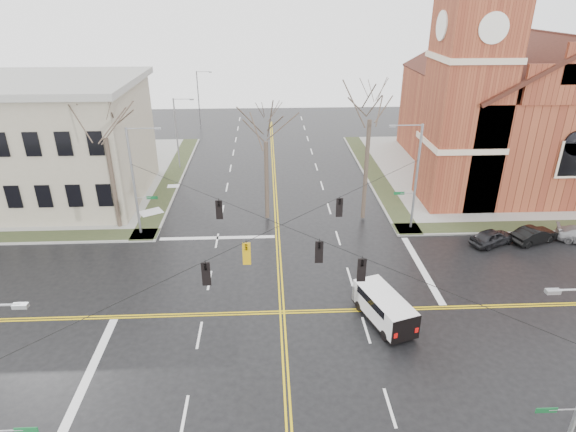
{
  "coord_description": "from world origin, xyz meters",
  "views": [
    {
      "loc": [
        -0.81,
        -25.16,
        18.46
      ],
      "look_at": [
        0.65,
        6.0,
        3.97
      ],
      "focal_mm": 30.0,
      "sensor_mm": 36.0,
      "label": 1
    }
  ],
  "objects_px": {
    "streetlight_north_a": "(178,131)",
    "tree_nw_far": "(105,132)",
    "streetlight_north_b": "(199,96)",
    "parked_car_b": "(534,235)",
    "signal_pole_ne": "(415,174)",
    "parked_car_a": "(492,237)",
    "signal_pole_nw": "(135,179)",
    "church": "(508,98)",
    "cargo_van": "(382,305)",
    "tree_ne": "(370,113)",
    "tree_nw_near": "(266,136)"
  },
  "relations": [
    {
      "from": "streetlight_north_b",
      "to": "parked_car_b",
      "type": "height_order",
      "value": "streetlight_north_b"
    },
    {
      "from": "signal_pole_ne",
      "to": "parked_car_a",
      "type": "relative_size",
      "value": 2.34
    },
    {
      "from": "parked_car_b",
      "to": "tree_nw_near",
      "type": "distance_m",
      "value": 23.35
    },
    {
      "from": "church",
      "to": "cargo_van",
      "type": "bearing_deg",
      "value": -125.84
    },
    {
      "from": "parked_car_a",
      "to": "parked_car_b",
      "type": "distance_m",
      "value": 3.56
    },
    {
      "from": "cargo_van",
      "to": "tree_nw_far",
      "type": "distance_m",
      "value": 25.24
    },
    {
      "from": "signal_pole_ne",
      "to": "parked_car_b",
      "type": "height_order",
      "value": "signal_pole_ne"
    },
    {
      "from": "streetlight_north_a",
      "to": "tree_nw_far",
      "type": "distance_m",
      "value": 15.91
    },
    {
      "from": "signal_pole_ne",
      "to": "parked_car_b",
      "type": "relative_size",
      "value": 2.23
    },
    {
      "from": "signal_pole_ne",
      "to": "tree_nw_near",
      "type": "height_order",
      "value": "tree_nw_near"
    },
    {
      "from": "streetlight_north_a",
      "to": "church",
      "type": "bearing_deg",
      "value": -5.19
    },
    {
      "from": "cargo_van",
      "to": "tree_nw_near",
      "type": "relative_size",
      "value": 0.49
    },
    {
      "from": "streetlight_north_a",
      "to": "parked_car_a",
      "type": "relative_size",
      "value": 2.08
    },
    {
      "from": "signal_pole_nw",
      "to": "tree_nw_far",
      "type": "xyz_separation_m",
      "value": [
        -2.29,
        1.38,
        3.51
      ]
    },
    {
      "from": "signal_pole_nw",
      "to": "tree_ne",
      "type": "relative_size",
      "value": 0.68
    },
    {
      "from": "streetlight_north_a",
      "to": "parked_car_a",
      "type": "bearing_deg",
      "value": -35.22
    },
    {
      "from": "church",
      "to": "parked_car_a",
      "type": "height_order",
      "value": "church"
    },
    {
      "from": "church",
      "to": "tree_nw_far",
      "type": "distance_m",
      "value": 40.18
    },
    {
      "from": "streetlight_north_a",
      "to": "parked_car_b",
      "type": "xyz_separation_m",
      "value": [
        31.43,
        -19.47,
        -3.8
      ]
    },
    {
      "from": "parked_car_a",
      "to": "streetlight_north_b",
      "type": "bearing_deg",
      "value": 11.82
    },
    {
      "from": "parked_car_a",
      "to": "tree_nw_far",
      "type": "distance_m",
      "value": 32.12
    },
    {
      "from": "tree_nw_far",
      "to": "tree_nw_near",
      "type": "distance_m",
      "value": 12.86
    },
    {
      "from": "church",
      "to": "streetlight_north_a",
      "type": "distance_m",
      "value": 35.78
    },
    {
      "from": "streetlight_north_a",
      "to": "tree_nw_far",
      "type": "bearing_deg",
      "value": -101.05
    },
    {
      "from": "signal_pole_ne",
      "to": "streetlight_north_a",
      "type": "relative_size",
      "value": 1.12
    },
    {
      "from": "church",
      "to": "cargo_van",
      "type": "distance_m",
      "value": 32.66
    },
    {
      "from": "parked_car_b",
      "to": "tree_ne",
      "type": "distance_m",
      "value": 16.6
    },
    {
      "from": "signal_pole_ne",
      "to": "parked_car_a",
      "type": "xyz_separation_m",
      "value": [
        5.9,
        -3.18,
        -4.29
      ]
    },
    {
      "from": "signal_pole_nw",
      "to": "tree_nw_near",
      "type": "bearing_deg",
      "value": 13.56
    },
    {
      "from": "church",
      "to": "tree_nw_far",
      "type": "height_order",
      "value": "church"
    },
    {
      "from": "tree_ne",
      "to": "church",
      "type": "bearing_deg",
      "value": 33.28
    },
    {
      "from": "cargo_van",
      "to": "church",
      "type": "bearing_deg",
      "value": 35.93
    },
    {
      "from": "tree_nw_near",
      "to": "parked_car_a",
      "type": "bearing_deg",
      "value": -17.54
    },
    {
      "from": "parked_car_a",
      "to": "tree_nw_near",
      "type": "height_order",
      "value": "tree_nw_near"
    },
    {
      "from": "signal_pole_ne",
      "to": "parked_car_b",
      "type": "distance_m",
      "value": 10.8
    },
    {
      "from": "signal_pole_ne",
      "to": "parked_car_b",
      "type": "bearing_deg",
      "value": -17.46
    },
    {
      "from": "streetlight_north_b",
      "to": "parked_car_a",
      "type": "height_order",
      "value": "streetlight_north_b"
    },
    {
      "from": "tree_nw_near",
      "to": "tree_ne",
      "type": "bearing_deg",
      "value": -2.88
    },
    {
      "from": "tree_nw_near",
      "to": "tree_nw_far",
      "type": "bearing_deg",
      "value": -174.86
    },
    {
      "from": "signal_pole_nw",
      "to": "parked_car_a",
      "type": "height_order",
      "value": "signal_pole_nw"
    },
    {
      "from": "tree_nw_near",
      "to": "signal_pole_ne",
      "type": "bearing_deg",
      "value": -11.76
    },
    {
      "from": "cargo_van",
      "to": "tree_ne",
      "type": "height_order",
      "value": "tree_ne"
    },
    {
      "from": "signal_pole_ne",
      "to": "streetlight_north_b",
      "type": "bearing_deg",
      "value": 121.05
    },
    {
      "from": "church",
      "to": "tree_ne",
      "type": "bearing_deg",
      "value": -146.72
    },
    {
      "from": "streetlight_north_b",
      "to": "parked_car_a",
      "type": "xyz_separation_m",
      "value": [
        27.87,
        -39.68,
        -3.81
      ]
    },
    {
      "from": "signal_pole_ne",
      "to": "cargo_van",
      "type": "bearing_deg",
      "value": -112.52
    },
    {
      "from": "signal_pole_nw",
      "to": "cargo_van",
      "type": "height_order",
      "value": "signal_pole_nw"
    },
    {
      "from": "church",
      "to": "streetlight_north_a",
      "type": "height_order",
      "value": "church"
    },
    {
      "from": "church",
      "to": "cargo_van",
      "type": "height_order",
      "value": "church"
    },
    {
      "from": "church",
      "to": "cargo_van",
      "type": "relative_size",
      "value": 5.34
    }
  ]
}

